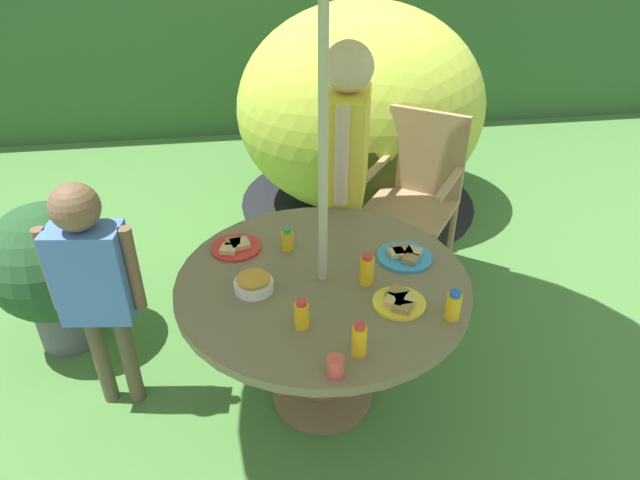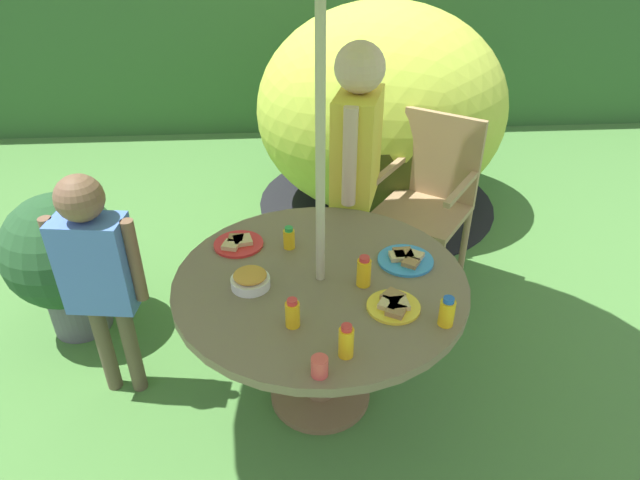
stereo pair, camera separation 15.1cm
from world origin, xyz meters
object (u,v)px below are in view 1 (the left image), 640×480
at_px(potted_plant, 51,268).
at_px(juice_bottle_far_left, 453,306).
at_px(plate_near_left, 235,247).
at_px(child_in_yellow_shirt, 346,146).
at_px(juice_bottle_center_front, 287,240).
at_px(snack_bowl, 254,283).
at_px(garden_table, 323,304).
at_px(cup_near, 335,366).
at_px(juice_bottle_near_right, 359,340).
at_px(child_in_blue_shirt, 93,274).
at_px(wooden_chair, 416,189).
at_px(juice_bottle_far_right, 367,270).
at_px(plate_back_edge, 399,302).
at_px(plate_front_edge, 405,255).
at_px(juice_bottle_center_back, 302,315).
at_px(dome_tent, 360,110).

distance_m(potted_plant, juice_bottle_far_left, 1.93).
bearing_deg(plate_near_left, child_in_yellow_shirt, 41.52).
distance_m(potted_plant, juice_bottle_center_front, 1.22).
distance_m(snack_bowl, juice_bottle_far_left, 0.77).
bearing_deg(garden_table, cup_near, -94.16).
distance_m(garden_table, juice_bottle_near_right, 0.49).
height_order(child_in_blue_shirt, juice_bottle_center_front, child_in_blue_shirt).
distance_m(wooden_chair, juice_bottle_center_front, 1.09).
xyz_separation_m(juice_bottle_near_right, juice_bottle_far_right, (0.11, 0.39, 0.00)).
bearing_deg(snack_bowl, juice_bottle_far_left, -21.06).
bearing_deg(juice_bottle_far_right, child_in_blue_shirt, 170.91).
xyz_separation_m(plate_back_edge, juice_bottle_near_right, (-0.21, -0.24, 0.05)).
distance_m(plate_near_left, juice_bottle_far_left, 0.98).
bearing_deg(plate_front_edge, potted_plant, 163.30).
distance_m(potted_plant, juice_bottle_center_back, 1.46).
xyz_separation_m(plate_near_left, juice_bottle_far_left, (0.78, -0.58, 0.04)).
height_order(potted_plant, juice_bottle_far_left, juice_bottle_far_left).
relative_size(wooden_chair, juice_bottle_far_right, 7.47).
relative_size(wooden_chair, plate_back_edge, 4.85).
bearing_deg(snack_bowl, child_in_yellow_shirt, 57.87).
bearing_deg(plate_back_edge, juice_bottle_far_right, 121.27).
xyz_separation_m(potted_plant, child_in_yellow_shirt, (1.50, 0.21, 0.46)).
relative_size(juice_bottle_center_front, cup_near, 1.48).
bearing_deg(juice_bottle_center_back, dome_tent, 72.87).
relative_size(plate_near_left, juice_bottle_far_right, 1.66).
bearing_deg(child_in_yellow_shirt, cup_near, 5.00).
distance_m(plate_front_edge, cup_near, 0.75).
height_order(garden_table, dome_tent, dome_tent).
height_order(juice_bottle_center_front, cup_near, juice_bottle_center_front).
bearing_deg(child_in_blue_shirt, plate_back_edge, -8.24).
bearing_deg(cup_near, juice_bottle_far_right, 66.50).
xyz_separation_m(garden_table, juice_bottle_center_front, (-0.12, 0.24, 0.18)).
distance_m(garden_table, juice_bottle_center_back, 0.36).
distance_m(plate_back_edge, juice_bottle_far_left, 0.20).
xyz_separation_m(snack_bowl, juice_bottle_far_left, (0.71, -0.28, 0.02)).
relative_size(plate_front_edge, plate_near_left, 1.08).
height_order(juice_bottle_far_left, cup_near, juice_bottle_far_left).
height_order(plate_back_edge, juice_bottle_far_left, juice_bottle_far_left).
height_order(juice_bottle_near_right, juice_bottle_center_front, juice_bottle_near_right).
distance_m(potted_plant, plate_front_edge, 1.71).
bearing_deg(plate_back_edge, juice_bottle_far_left, -31.03).
xyz_separation_m(plate_front_edge, juice_bottle_far_left, (0.06, -0.41, 0.04)).
relative_size(dome_tent, plate_near_left, 8.04).
bearing_deg(juice_bottle_center_front, potted_plant, 163.05).
distance_m(plate_near_left, juice_bottle_center_front, 0.23).
height_order(child_in_yellow_shirt, juice_bottle_near_right, child_in_yellow_shirt).
relative_size(dome_tent, child_in_yellow_shirt, 1.23).
xyz_separation_m(child_in_blue_shirt, plate_back_edge, (1.18, -0.33, -0.02)).
relative_size(garden_table, potted_plant, 1.52).
height_order(child_in_yellow_shirt, cup_near, child_in_yellow_shirt).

